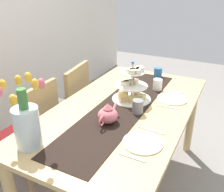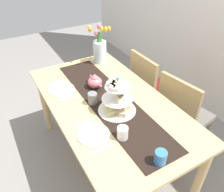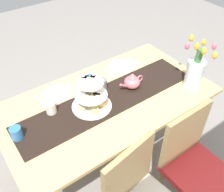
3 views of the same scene
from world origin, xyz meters
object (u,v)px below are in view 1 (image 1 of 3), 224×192
(chair_right, at_px, (68,106))
(fork_left, at_px, (133,158))
(mug_white_text, at_px, (158,85))
(tiered_cake_stand, at_px, (132,87))
(knife_right, at_px, (177,92))
(chair_left, at_px, (31,132))
(dinner_plate_right, at_px, (172,99))
(mug_orange, at_px, (158,73))
(tulip_vase, at_px, (26,123))
(dining_table, at_px, (123,120))
(dinner_plate_left, at_px, (143,142))
(fork_right, at_px, (167,107))
(teapot, at_px, (108,115))
(mug_grey, at_px, (138,107))
(knife_left, at_px, (151,130))

(chair_right, relative_size, fork_left, 6.07)
(fork_left, bearing_deg, mug_white_text, 9.93)
(tiered_cake_stand, xyz_separation_m, knife_right, (0.29, -0.28, -0.10))
(chair_left, bearing_deg, dinner_plate_right, -59.55)
(chair_right, bearing_deg, mug_orange, -56.02)
(tiered_cake_stand, distance_m, tulip_vase, 0.85)
(dining_table, height_order, chair_left, chair_left)
(dinner_plate_right, distance_m, mug_orange, 0.49)
(dining_table, bearing_deg, mug_white_text, -15.98)
(dinner_plate_right, bearing_deg, fork_left, 180.00)
(chair_left, xyz_separation_m, tulip_vase, (-0.39, -0.41, 0.40))
(tiered_cake_stand, relative_size, dinner_plate_left, 1.32)
(dinner_plate_right, distance_m, fork_right, 0.15)
(teapot, xyz_separation_m, mug_grey, (0.21, -0.12, -0.01))
(fork_left, distance_m, knife_right, 0.93)
(chair_right, relative_size, mug_orange, 9.58)
(dinner_plate_right, bearing_deg, tulip_vase, 149.96)
(dining_table, xyz_separation_m, dinner_plate_left, (-0.35, -0.28, 0.11))
(tulip_vase, distance_m, mug_grey, 0.74)
(fork_left, xyz_separation_m, knife_left, (0.29, 0.00, 0.00))
(fork_left, relative_size, dinner_plate_right, 0.65)
(chair_right, xyz_separation_m, tulip_vase, (-0.88, -0.41, 0.40))
(dinner_plate_left, xyz_separation_m, dinner_plate_right, (0.64, 0.00, 0.00))
(tiered_cake_stand, bearing_deg, knife_right, -43.79)
(teapot, distance_m, knife_right, 0.74)
(chair_left, height_order, mug_orange, chair_left)
(teapot, bearing_deg, fork_left, -132.09)
(chair_left, relative_size, dinner_plate_right, 3.96)
(chair_right, bearing_deg, tiered_cake_stand, -96.84)
(chair_left, xyz_separation_m, mug_grey, (0.24, -0.80, 0.31))
(dining_table, relative_size, fork_right, 11.11)
(tulip_vase, bearing_deg, teapot, -32.94)
(tulip_vase, bearing_deg, dinner_plate_right, -30.04)
(fork_left, distance_m, mug_grey, 0.49)
(chair_right, bearing_deg, chair_left, -179.91)
(tiered_cake_stand, xyz_separation_m, mug_grey, (-0.18, -0.12, -0.05))
(dining_table, height_order, tulip_vase, tulip_vase)
(fork_left, bearing_deg, chair_left, 76.95)
(teapot, relative_size, fork_left, 1.59)
(fork_left, height_order, mug_grey, mug_grey)
(chair_left, relative_size, knife_left, 5.35)
(tulip_vase, bearing_deg, mug_white_text, -19.88)
(dining_table, height_order, mug_grey, mug_grey)
(dinner_plate_right, distance_m, knife_right, 0.15)
(teapot, distance_m, fork_left, 0.38)
(chair_left, distance_m, mug_white_text, 1.10)
(tulip_vase, relative_size, fork_left, 2.79)
(chair_left, height_order, knife_right, chair_left)
(tiered_cake_stand, bearing_deg, teapot, -179.96)
(knife_left, xyz_separation_m, mug_orange, (0.91, 0.25, 0.04))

